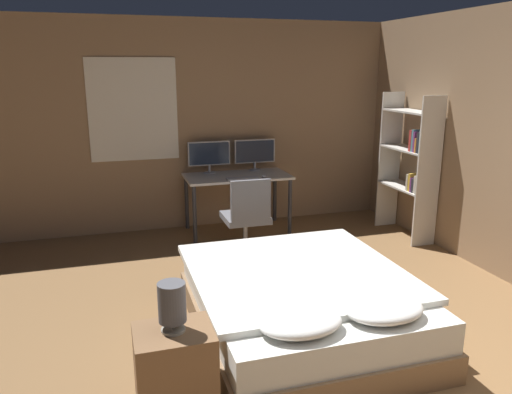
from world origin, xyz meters
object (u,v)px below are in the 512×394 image
Objects in this scene: bedside_lamp at (172,304)px; monitor_left at (209,155)px; desk at (237,182)px; bookshelf at (413,160)px; bed at (301,304)px; nightstand at (175,376)px; keyboard at (242,178)px; computer_mouse at (264,176)px; monitor_right at (255,152)px; office_chair at (247,223)px.

bedside_lamp is 0.54× the size of monitor_left.
bookshelf reaches higher than desk.
nightstand is (-1.11, -0.73, 0.04)m from bed.
desk is at bearing 69.18° from nightstand.
bedside_lamp reaches higher than keyboard.
bedside_lamp is at bearing -116.56° from computer_mouse.
monitor_left is at bearing 122.75° from keyboard.
bookshelf is (2.00, -0.63, 0.23)m from keyboard.
monitor_left is 7.93× the size of computer_mouse.
computer_mouse reaches higher than nightstand.
monitor_right reaches higher than office_chair.
bedside_lamp reaches higher than nightstand.
bedside_lamp is 4.00m from monitor_right.
office_chair is at bearing -100.80° from keyboard.
bedside_lamp is 0.23× the size of desk.
computer_mouse is at bearing 63.44° from bedside_lamp.
desk is at bearing 140.25° from computer_mouse.
monitor_right is at bearing 57.25° from keyboard.
keyboard is at bearing -90.00° from desk.
desk is at bearing 85.99° from bed.
computer_mouse is at bearing -39.75° from desk.
monitor_right reaches higher than desk.
bed is 2.94m from bookshelf.
monitor_left is 1.40× the size of keyboard.
keyboard is at bearing 67.76° from bedside_lamp.
bookshelf is (3.30, 2.54, 0.22)m from bedside_lamp.
monitor_right is (0.31, 0.24, 0.33)m from desk.
bed is 2.50m from keyboard.
nightstand is 4.22m from bookshelf.
bookshelf reaches higher than monitor_left.
monitor_right is (0.62, 0.00, 0.00)m from monitor_left.
bedside_lamp is 0.17× the size of bookshelf.
bed is at bearing 33.30° from nightstand.
nightstand is at bearing -142.35° from bookshelf.
bedside_lamp is 3.55m from computer_mouse.
desk is 2.21m from bookshelf.
bookshelf is (1.71, -0.63, 0.22)m from computer_mouse.
monitor_right reaches higher than bedside_lamp.
desk is 0.52m from monitor_left.
office_chair reaches higher than bed.
bookshelf is (2.31, -1.11, 0.00)m from monitor_left.
bedside_lamp is at bearing -146.70° from bed.
office_chair is (0.20, -1.07, -0.62)m from monitor_left.
office_chair is 2.20m from bookshelf.
nightstand is 0.45× the size of desk.
office_chair reaches higher than computer_mouse.
nightstand is 0.47m from bedside_lamp.
computer_mouse reaches higher than keyboard.
keyboard is (0.00, -0.24, 0.10)m from desk.
bed is 2.54m from computer_mouse.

